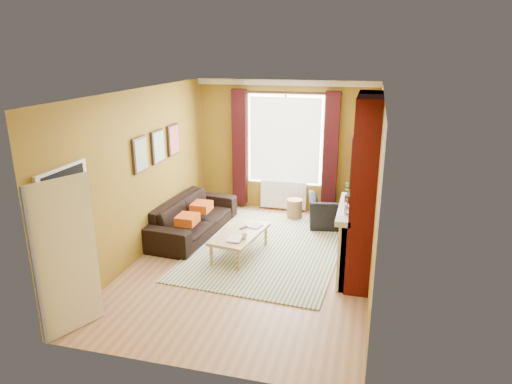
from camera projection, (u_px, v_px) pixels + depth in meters
ground at (252, 262)px, 7.62m from camera, size 5.50×5.50×0.00m
room_walls at (295, 180)px, 7.30m from camera, size 3.82×5.54×2.83m
striped_rug at (268, 248)px, 8.13m from camera, size 2.72×3.62×0.02m
sofa at (193, 217)px, 8.69m from camera, size 1.10×2.38×0.68m
armchair at (333, 212)px, 9.02m from camera, size 1.09×0.99×0.63m
coffee_table at (240, 235)px, 7.77m from camera, size 0.82×1.33×0.42m
wicker_stool at (295, 209)px, 9.53m from camera, size 0.33×0.33×0.41m
floor_lamp at (358, 156)px, 9.05m from camera, size 0.28×0.28×1.73m
book_a at (229, 238)px, 7.48m from camera, size 0.23×0.30×0.03m
book_b at (251, 225)px, 8.06m from camera, size 0.25×0.29×0.02m
mug at (244, 236)px, 7.49m from camera, size 0.12×0.12×0.09m
tv_remote at (244, 227)px, 7.94m from camera, size 0.12×0.18×0.02m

